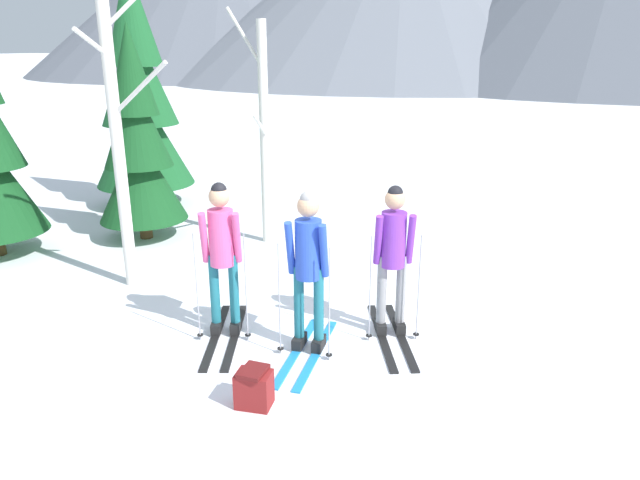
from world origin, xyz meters
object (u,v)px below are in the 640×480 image
object	(u,v)px
skier_in_blue	(309,262)
pine_tree_near	(138,144)
skier_in_pink	(222,250)
skier_in_purple	(393,252)
birch_tree_tall	(264,133)
birch_tree_slender	(116,125)
backpack_on_snow_front	(254,388)
pine_tree_mid	(139,100)

from	to	relation	value
skier_in_blue	pine_tree_near	bearing A→B (deg)	145.84
skier_in_pink	skier_in_purple	xyz separation A→B (m)	(1.79, 0.63, -0.02)
birch_tree_tall	birch_tree_slender	distance (m)	2.58
skier_in_purple	pine_tree_near	bearing A→B (deg)	156.65
skier_in_blue	birch_tree_slender	distance (m)	3.31
skier_in_pink	pine_tree_near	size ratio (longest dim) A/B	0.50
skier_in_purple	birch_tree_slender	world-z (taller)	birch_tree_slender
skier_in_blue	backpack_on_snow_front	world-z (taller)	skier_in_blue
pine_tree_mid	birch_tree_slender	size ratio (longest dim) A/B	1.10
pine_tree_near	pine_tree_mid	xyz separation A→B (m)	(-1.27, 1.89, 0.53)
skier_in_blue	backpack_on_snow_front	distance (m)	1.45
skier_in_pink	pine_tree_near	xyz separation A→B (m)	(-2.98, 2.69, 0.61)
skier_in_blue	pine_tree_mid	distance (m)	7.12
skier_in_blue	birch_tree_slender	world-z (taller)	birch_tree_slender
pine_tree_near	backpack_on_snow_front	world-z (taller)	pine_tree_near
skier_in_pink	skier_in_blue	xyz separation A→B (m)	(1.04, -0.04, -0.00)
skier_in_purple	birch_tree_slender	distance (m)	3.90
pine_tree_mid	backpack_on_snow_front	xyz separation A→B (m)	(5.19, -5.80, -1.97)
skier_in_purple	backpack_on_snow_front	size ratio (longest dim) A/B	4.60
skier_in_pink	pine_tree_mid	size ratio (longest dim) A/B	0.38
backpack_on_snow_front	skier_in_pink	bearing A→B (deg)	127.44
skier_in_purple	birch_tree_tall	bearing A→B (deg)	136.47
skier_in_pink	skier_in_blue	bearing A→B (deg)	-2.41
skier_in_pink	pine_tree_near	world-z (taller)	pine_tree_near
birch_tree_tall	birch_tree_slender	xyz separation A→B (m)	(-0.98, -2.36, 0.36)
skier_in_pink	backpack_on_snow_front	distance (m)	1.75
pine_tree_mid	birch_tree_slender	world-z (taller)	pine_tree_mid
pine_tree_near	birch_tree_slender	size ratio (longest dim) A/B	0.83
pine_tree_near	skier_in_purple	bearing A→B (deg)	-23.35
skier_in_purple	pine_tree_near	size ratio (longest dim) A/B	0.49
skier_in_pink	pine_tree_mid	world-z (taller)	pine_tree_mid
skier_in_pink	skier_in_blue	distance (m)	1.04
skier_in_pink	birch_tree_slender	world-z (taller)	birch_tree_slender
skier_in_blue	pine_tree_near	world-z (taller)	pine_tree_near
pine_tree_mid	skier_in_pink	bearing A→B (deg)	-47.10
skier_in_purple	pine_tree_mid	distance (m)	7.31
skier_in_purple	birch_tree_tall	size ratio (longest dim) A/B	0.47
backpack_on_snow_front	pine_tree_near	bearing A→B (deg)	135.06
birch_tree_slender	backpack_on_snow_front	bearing A→B (deg)	-36.14
skier_in_pink	skier_in_purple	size ratio (longest dim) A/B	1.02
skier_in_pink	birch_tree_tall	size ratio (longest dim) A/B	0.48
skier_in_blue	pine_tree_near	xyz separation A→B (m)	(-4.02, 2.73, 0.61)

